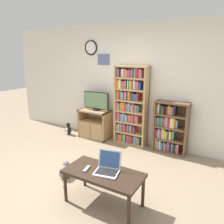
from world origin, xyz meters
name	(u,v)px	position (x,y,z in m)	size (l,w,h in m)	color
ground_plane	(73,187)	(0.00, 0.00, 0.00)	(18.00, 18.00, 0.00)	gray
wall_back	(134,85)	(-0.01, 2.13, 1.31)	(7.02, 0.09, 2.60)	silver
tv_stand	(95,124)	(-0.89, 1.86, 0.34)	(0.74, 0.40, 0.68)	tan
television	(96,101)	(-0.85, 1.90, 0.90)	(0.65, 0.18, 0.44)	black
bookshelf_tall	(130,106)	(-0.01, 1.98, 0.87)	(0.72, 0.25, 1.72)	tan
bookshelf_short	(169,128)	(0.86, 1.98, 0.51)	(0.67, 0.25, 1.05)	brown
coffee_table	(103,176)	(0.59, -0.08, 0.42)	(1.04, 0.51, 0.48)	#332319
laptop	(108,167)	(0.64, -0.03, 0.54)	(0.36, 0.34, 0.26)	silver
remote_near_laptop	(87,169)	(0.37, -0.13, 0.49)	(0.07, 0.17, 0.02)	#99999E
cat	(65,171)	(-0.31, 0.17, 0.11)	(0.34, 0.41, 0.26)	slate
penguin_figurine	(68,129)	(-1.58, 1.69, 0.14)	(0.16, 0.15, 0.31)	black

